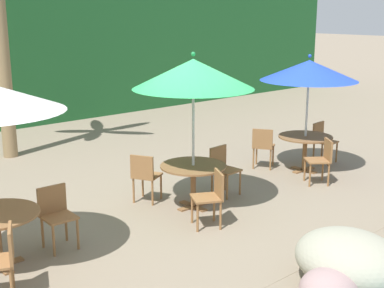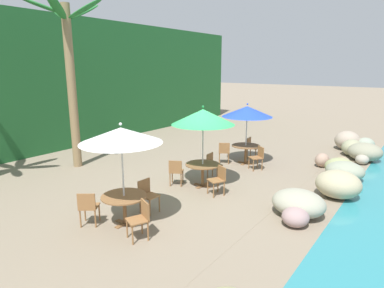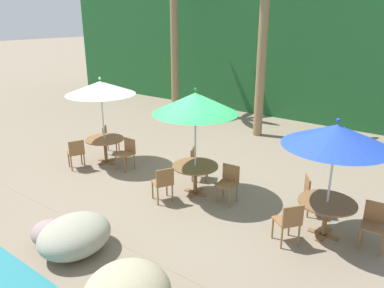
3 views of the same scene
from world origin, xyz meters
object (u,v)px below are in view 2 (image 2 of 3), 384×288
(umbrella_green, at_px, (203,117))
(chair_green_left, at_px, (219,178))
(chair_white_seaward, at_px, (147,193))
(dining_table_green, at_px, (203,168))
(dining_table_white, at_px, (124,201))
(chair_blue_seaward, at_px, (251,146))
(dining_table_blue, at_px, (246,148))
(umbrella_blue, at_px, (247,111))
(chair_white_left, at_px, (141,217))
(umbrella_white, at_px, (121,135))
(chair_blue_inland, at_px, (224,151))
(chair_green_seaward, at_px, (213,164))
(chair_white_inland, at_px, (88,206))
(chair_green_inland, at_px, (176,171))
(chair_blue_left, at_px, (258,156))
(palm_tree_second, at_px, (70,62))

(umbrella_green, relative_size, chair_green_left, 2.99)
(chair_white_seaward, height_order, umbrella_green, umbrella_green)
(dining_table_green, bearing_deg, dining_table_white, 179.31)
(dining_table_white, relative_size, chair_white_seaward, 1.26)
(umbrella_green, distance_m, chair_blue_seaward, 4.32)
(dining_table_blue, bearing_deg, chair_green_left, -165.96)
(chair_white_seaward, relative_size, umbrella_blue, 0.36)
(chair_white_left, relative_size, chair_blue_seaward, 1.00)
(umbrella_white, xyz_separation_m, chair_blue_seaward, (7.25, 0.20, -1.71))
(chair_green_left, bearing_deg, chair_blue_inland, 27.80)
(dining_table_green, xyz_separation_m, chair_green_seaward, (0.84, 0.16, -0.10))
(chair_white_seaward, height_order, chair_white_left, same)
(dining_table_blue, xyz_separation_m, chair_blue_inland, (-0.53, 0.67, -0.10))
(chair_white_inland, bearing_deg, chair_green_seaward, -6.14)
(umbrella_green, bearing_deg, chair_green_left, -111.72)
(umbrella_green, bearing_deg, chair_green_inland, 124.22)
(umbrella_green, xyz_separation_m, dining_table_blue, (3.11, 0.06, -1.64))
(umbrella_green, relative_size, chair_blue_seaward, 2.99)
(dining_table_blue, xyz_separation_m, chair_blue_left, (-0.44, -0.73, -0.10))
(dining_table_blue, bearing_deg, umbrella_green, -178.84)
(chair_blue_inland, xyz_separation_m, palm_tree_second, (-3.60, 4.42, 3.41))
(chair_green_seaward, bearing_deg, chair_green_inland, 157.52)
(chair_green_left, bearing_deg, chair_blue_left, 2.39)
(chair_white_seaward, xyz_separation_m, chair_white_inland, (-1.43, 0.57, 0.00))
(umbrella_white, xyz_separation_m, chair_blue_inland, (5.89, 0.70, -1.71))
(umbrella_green, distance_m, dining_table_green, 1.64)
(dining_table_white, xyz_separation_m, chair_green_left, (2.98, -0.83, -0.10))
(dining_table_white, bearing_deg, umbrella_green, -0.69)
(chair_white_left, distance_m, dining_table_green, 3.65)
(umbrella_blue, relative_size, dining_table_blue, 2.18)
(dining_table_green, bearing_deg, chair_green_seaward, 10.82)
(chair_white_left, xyz_separation_m, chair_blue_inland, (6.15, 1.51, 0.00))
(dining_table_white, relative_size, chair_green_inland, 1.26)
(chair_green_seaward, height_order, umbrella_blue, umbrella_blue)
(dining_table_white, distance_m, chair_blue_left, 6.02)
(chair_white_inland, height_order, umbrella_blue, umbrella_blue)
(chair_green_inland, height_order, chair_blue_left, same)
(chair_white_left, relative_size, chair_green_seaward, 1.00)
(chair_green_seaward, xyz_separation_m, chair_blue_left, (1.83, -0.83, 0.00))
(chair_blue_left, height_order, palm_tree_second, palm_tree_second)
(dining_table_white, height_order, chair_blue_left, chair_blue_left)
(chair_blue_inland, relative_size, palm_tree_second, 0.14)
(umbrella_green, bearing_deg, dining_table_green, 180.00)
(chair_green_inland, bearing_deg, umbrella_green, -55.78)
(chair_green_left, distance_m, umbrella_blue, 3.86)
(chair_white_inland, relative_size, chair_blue_inland, 1.00)
(chair_white_inland, xyz_separation_m, chair_green_inland, (3.40, 0.04, 0.00))
(umbrella_blue, distance_m, chair_blue_left, 1.78)
(chair_white_inland, distance_m, umbrella_green, 4.30)
(chair_green_left, bearing_deg, dining_table_white, 164.39)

